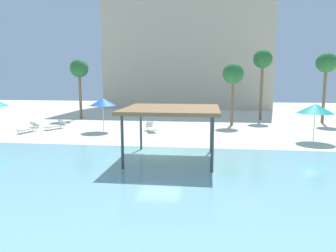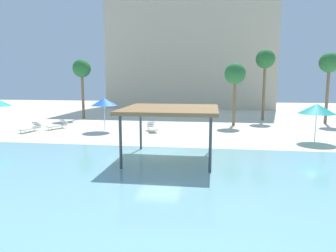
{
  "view_description": "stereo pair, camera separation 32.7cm",
  "coord_description": "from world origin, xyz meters",
  "px_view_note": "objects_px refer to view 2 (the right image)",
  "views": [
    {
      "loc": [
        2.7,
        -17.53,
        4.32
      ],
      "look_at": [
        0.26,
        2.0,
        1.3
      ],
      "focal_mm": 33.56,
      "sensor_mm": 36.0,
      "label": 1
    },
    {
      "loc": [
        3.02,
        -17.49,
        4.32
      ],
      "look_at": [
        0.26,
        2.0,
        1.3
      ],
      "focal_mm": 33.56,
      "sensor_mm": 36.0,
      "label": 2
    }
  ],
  "objects_px": {
    "lounge_chair_1": "(59,125)",
    "palm_tree_2": "(235,75)",
    "shade_pavilion": "(171,111)",
    "palm_tree_1": "(82,70)",
    "lounge_chair_2": "(31,128)",
    "beach_umbrella_teal_2": "(317,109)",
    "lounge_chair_0": "(152,127)",
    "palm_tree_0": "(265,61)",
    "palm_tree_3": "(330,64)",
    "beach_umbrella_blue_3": "(104,102)"
  },
  "relations": [
    {
      "from": "shade_pavilion",
      "to": "beach_umbrella_blue_3",
      "type": "bearing_deg",
      "value": 128.09
    },
    {
      "from": "lounge_chair_0",
      "to": "palm_tree_2",
      "type": "height_order",
      "value": "palm_tree_2"
    },
    {
      "from": "palm_tree_1",
      "to": "palm_tree_2",
      "type": "distance_m",
      "value": 15.93
    },
    {
      "from": "lounge_chair_2",
      "to": "palm_tree_2",
      "type": "bearing_deg",
      "value": 123.94
    },
    {
      "from": "beach_umbrella_blue_3",
      "to": "palm_tree_1",
      "type": "bearing_deg",
      "value": 123.92
    },
    {
      "from": "beach_umbrella_teal_2",
      "to": "palm_tree_2",
      "type": "bearing_deg",
      "value": 125.77
    },
    {
      "from": "palm_tree_0",
      "to": "palm_tree_1",
      "type": "relative_size",
      "value": 1.14
    },
    {
      "from": "shade_pavilion",
      "to": "palm_tree_3",
      "type": "xyz_separation_m",
      "value": [
        12.93,
        15.54,
        2.94
      ]
    },
    {
      "from": "lounge_chair_2",
      "to": "palm_tree_0",
      "type": "bearing_deg",
      "value": 130.86
    },
    {
      "from": "lounge_chair_0",
      "to": "palm_tree_3",
      "type": "bearing_deg",
      "value": 92.76
    },
    {
      "from": "lounge_chair_1",
      "to": "palm_tree_2",
      "type": "bearing_deg",
      "value": 130.74
    },
    {
      "from": "shade_pavilion",
      "to": "lounge_chair_0",
      "type": "relative_size",
      "value": 2.47
    },
    {
      "from": "beach_umbrella_teal_2",
      "to": "palm_tree_2",
      "type": "distance_m",
      "value": 8.86
    },
    {
      "from": "palm_tree_2",
      "to": "palm_tree_0",
      "type": "bearing_deg",
      "value": 50.85
    },
    {
      "from": "palm_tree_1",
      "to": "palm_tree_3",
      "type": "xyz_separation_m",
      "value": [
        24.48,
        -0.25,
        0.41
      ]
    },
    {
      "from": "lounge_chair_0",
      "to": "palm_tree_3",
      "type": "distance_m",
      "value": 17.82
    },
    {
      "from": "beach_umbrella_blue_3",
      "to": "palm_tree_2",
      "type": "distance_m",
      "value": 11.85
    },
    {
      "from": "lounge_chair_2",
      "to": "shade_pavilion",
      "type": "bearing_deg",
      "value": 74.39
    },
    {
      "from": "beach_umbrella_blue_3",
      "to": "lounge_chair_1",
      "type": "distance_m",
      "value": 4.82
    },
    {
      "from": "beach_umbrella_blue_3",
      "to": "palm_tree_0",
      "type": "distance_m",
      "value": 16.69
    },
    {
      "from": "palm_tree_3",
      "to": "lounge_chair_2",
      "type": "bearing_deg",
      "value": -161.79
    },
    {
      "from": "shade_pavilion",
      "to": "lounge_chair_1",
      "type": "relative_size",
      "value": 2.49
    },
    {
      "from": "lounge_chair_2",
      "to": "lounge_chair_1",
      "type": "bearing_deg",
      "value": 154.39
    },
    {
      "from": "palm_tree_0",
      "to": "shade_pavilion",
      "type": "bearing_deg",
      "value": -113.36
    },
    {
      "from": "palm_tree_3",
      "to": "lounge_chair_1",
      "type": "bearing_deg",
      "value": -164.55
    },
    {
      "from": "shade_pavilion",
      "to": "palm_tree_1",
      "type": "xyz_separation_m",
      "value": [
        -11.55,
        15.79,
        2.53
      ]
    },
    {
      "from": "beach_umbrella_blue_3",
      "to": "lounge_chair_0",
      "type": "bearing_deg",
      "value": 5.17
    },
    {
      "from": "lounge_chair_2",
      "to": "palm_tree_0",
      "type": "height_order",
      "value": "palm_tree_0"
    },
    {
      "from": "beach_umbrella_teal_2",
      "to": "palm_tree_0",
      "type": "relative_size",
      "value": 0.36
    },
    {
      "from": "lounge_chair_2",
      "to": "palm_tree_1",
      "type": "distance_m",
      "value": 9.88
    },
    {
      "from": "beach_umbrella_teal_2",
      "to": "palm_tree_1",
      "type": "relative_size",
      "value": 0.42
    },
    {
      "from": "lounge_chair_2",
      "to": "lounge_chair_0",
      "type": "bearing_deg",
      "value": 113.65
    },
    {
      "from": "beach_umbrella_blue_3",
      "to": "palm_tree_3",
      "type": "xyz_separation_m",
      "value": [
        19.51,
        7.14,
        3.18
      ]
    },
    {
      "from": "beach_umbrella_blue_3",
      "to": "lounge_chair_1",
      "type": "bearing_deg",
      "value": 172.82
    },
    {
      "from": "beach_umbrella_teal_2",
      "to": "lounge_chair_2",
      "type": "distance_m",
      "value": 21.61
    },
    {
      "from": "lounge_chair_2",
      "to": "palm_tree_1",
      "type": "bearing_deg",
      "value": -170.87
    },
    {
      "from": "beach_umbrella_blue_3",
      "to": "lounge_chair_2",
      "type": "height_order",
      "value": "beach_umbrella_blue_3"
    },
    {
      "from": "palm_tree_3",
      "to": "palm_tree_0",
      "type": "bearing_deg",
      "value": 166.24
    },
    {
      "from": "beach_umbrella_teal_2",
      "to": "lounge_chair_2",
      "type": "bearing_deg",
      "value": 176.92
    },
    {
      "from": "beach_umbrella_teal_2",
      "to": "palm_tree_0",
      "type": "xyz_separation_m",
      "value": [
        -1.81,
        10.86,
        3.73
      ]
    },
    {
      "from": "beach_umbrella_teal_2",
      "to": "palm_tree_0",
      "type": "distance_m",
      "value": 11.62
    },
    {
      "from": "palm_tree_0",
      "to": "palm_tree_2",
      "type": "relative_size",
      "value": 1.26
    },
    {
      "from": "palm_tree_0",
      "to": "palm_tree_3",
      "type": "bearing_deg",
      "value": -13.76
    },
    {
      "from": "shade_pavilion",
      "to": "beach_umbrella_teal_2",
      "type": "height_order",
      "value": "shade_pavilion"
    },
    {
      "from": "palm_tree_1",
      "to": "lounge_chair_0",
      "type": "bearing_deg",
      "value": -38.48
    },
    {
      "from": "shade_pavilion",
      "to": "palm_tree_2",
      "type": "distance_m",
      "value": 13.77
    },
    {
      "from": "beach_umbrella_teal_2",
      "to": "lounge_chair_1",
      "type": "relative_size",
      "value": 1.32
    },
    {
      "from": "beach_umbrella_teal_2",
      "to": "lounge_chair_0",
      "type": "relative_size",
      "value": 1.31
    },
    {
      "from": "palm_tree_1",
      "to": "shade_pavilion",
      "type": "bearing_deg",
      "value": -53.81
    },
    {
      "from": "beach_umbrella_blue_3",
      "to": "lounge_chair_2",
      "type": "xyz_separation_m",
      "value": [
        -5.79,
        -1.19,
        -2.06
      ]
    }
  ]
}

